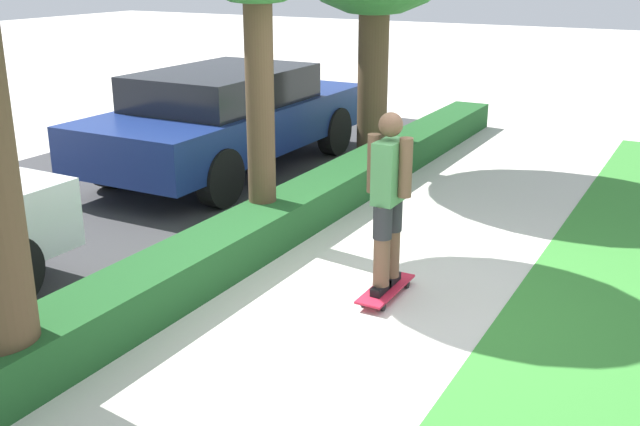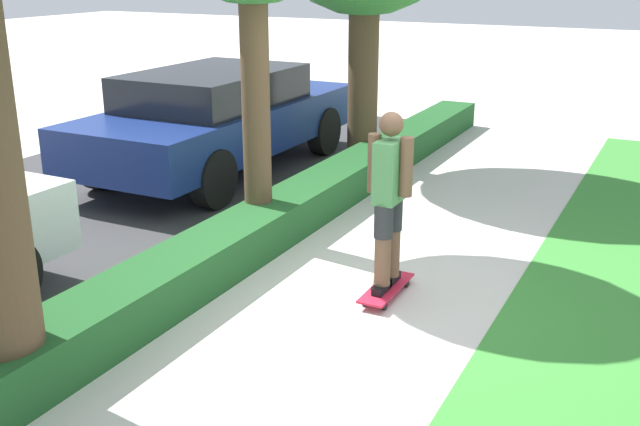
% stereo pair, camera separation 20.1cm
% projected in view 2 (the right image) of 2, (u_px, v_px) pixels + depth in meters
% --- Properties ---
extents(ground_plane, '(60.00, 60.00, 0.00)m').
position_uv_depth(ground_plane, '(378.00, 301.00, 6.53)').
color(ground_plane, beige).
extents(street_asphalt, '(15.18, 5.00, 0.01)m').
position_uv_depth(street_asphalt, '(30.00, 228.00, 8.32)').
color(street_asphalt, '#38383A').
rests_on(street_asphalt, ground_plane).
extents(hedge_row, '(15.18, 0.60, 0.41)m').
position_uv_depth(hedge_row, '(224.00, 249.00, 7.15)').
color(hedge_row, '#1E5123').
rests_on(hedge_row, ground_plane).
extents(skateboard, '(0.79, 0.24, 0.09)m').
position_uv_depth(skateboard, '(386.00, 288.00, 6.61)').
color(skateboard, red).
rests_on(skateboard, ground_plane).
extents(skater_person, '(0.48, 0.40, 1.56)m').
position_uv_depth(skater_person, '(389.00, 197.00, 6.34)').
color(skater_person, black).
rests_on(skater_person, skateboard).
extents(parked_car_middle, '(4.77, 1.97, 1.43)m').
position_uv_depth(parked_car_middle, '(219.00, 117.00, 10.36)').
color(parked_car_middle, navy).
rests_on(parked_car_middle, ground_plane).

